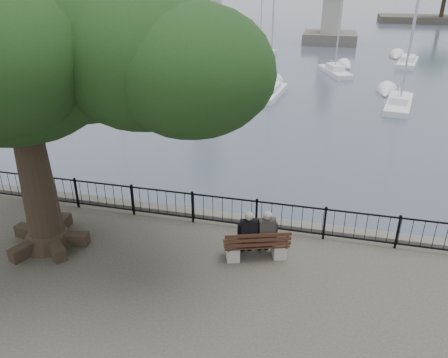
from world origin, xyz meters
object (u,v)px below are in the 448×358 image
(tree, at_px, (42,43))
(bench, at_px, (256,248))
(person_right, at_px, (265,235))
(lion_monument, at_px, (331,23))
(person_left, at_px, (248,235))

(tree, bearing_deg, bench, 6.56)
(person_right, height_order, tree, tree)
(bench, bearing_deg, person_right, 40.85)
(bench, xyz_separation_m, person_right, (0.21, 0.18, 0.35))
(person_right, bearing_deg, lion_monument, 89.37)
(person_right, distance_m, tree, 7.30)
(person_right, height_order, lion_monument, lion_monument)
(person_left, height_order, tree, tree)
(person_right, distance_m, lion_monument, 48.68)
(lion_monument, bearing_deg, tree, -96.78)
(person_left, bearing_deg, lion_monument, 88.84)
(person_left, distance_m, person_right, 0.48)
(bench, xyz_separation_m, tree, (-5.14, -0.59, 5.27))
(person_left, relative_size, person_right, 1.00)
(person_left, distance_m, tree, 6.96)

